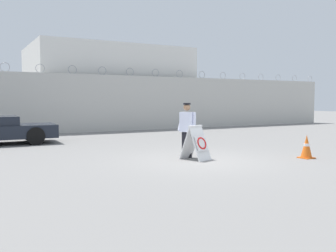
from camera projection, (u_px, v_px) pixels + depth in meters
name	position (u px, v px, depth m)	size (l,w,h in m)	color
ground_plane	(200.00, 160.00, 11.03)	(90.00, 90.00, 0.00)	gray
perimeter_wall	(88.00, 103.00, 20.67)	(36.00, 0.30, 3.65)	beige
building_block	(107.00, 88.00, 25.58)	(9.98, 7.16, 5.22)	silver
barricade_sign	(197.00, 143.00, 11.10)	(0.77, 0.94, 1.04)	white
security_guard	(187.00, 127.00, 11.56)	(0.43, 0.66, 1.69)	black
traffic_cone_near	(307.00, 147.00, 11.43)	(0.40, 0.40, 0.71)	orange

